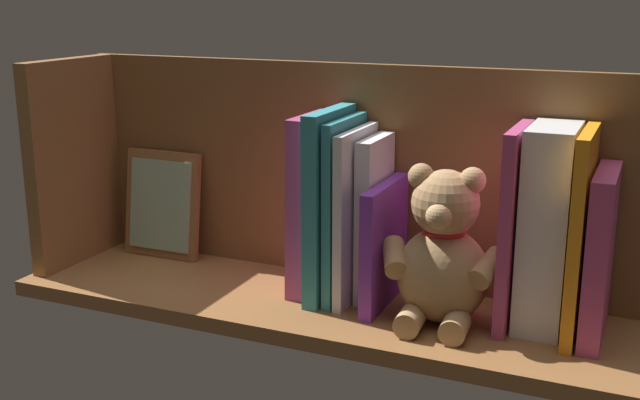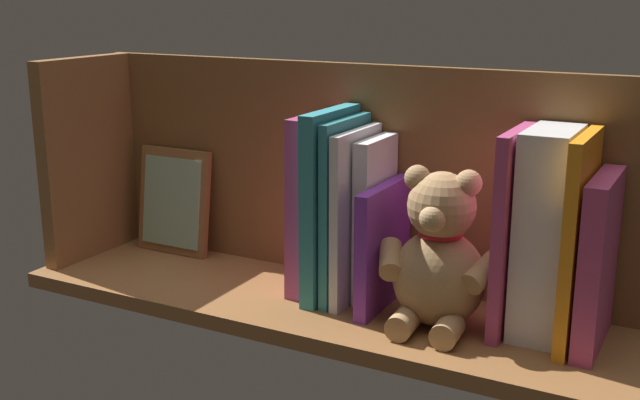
# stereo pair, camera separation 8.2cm
# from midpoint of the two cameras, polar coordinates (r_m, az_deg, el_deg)

# --- Properties ---
(ground_plane) EXTENTS (0.90, 0.25, 0.02)m
(ground_plane) POSITION_cam_midpoint_polar(r_m,az_deg,el_deg) (1.14, 2.08, -7.61)
(ground_plane) COLOR brown
(shelf_back_panel) EXTENTS (0.90, 0.02, 0.32)m
(shelf_back_panel) POSITION_cam_midpoint_polar(r_m,az_deg,el_deg) (1.17, 4.39, 1.96)
(shelf_back_panel) COLOR brown
(shelf_back_panel) RESTS_ON ground_plane
(shelf_side_divider) EXTENTS (0.02, 0.19, 0.32)m
(shelf_side_divider) POSITION_cam_midpoint_polar(r_m,az_deg,el_deg) (1.32, -14.76, 2.96)
(shelf_side_divider) COLOR brown
(shelf_side_divider) RESTS_ON ground_plane
(book_0) EXTENTS (0.03, 0.14, 0.21)m
(book_0) POSITION_cam_midpoint_polar(r_m,az_deg,el_deg) (1.02, 21.70, -4.27)
(book_0) COLOR #B23F72
(book_0) RESTS_ON ground_plane
(book_1) EXTENTS (0.02, 0.14, 0.26)m
(book_1) POSITION_cam_midpoint_polar(r_m,az_deg,el_deg) (1.01, 20.42, -2.82)
(book_1) COLOR orange
(book_1) RESTS_ON ground_plane
(dictionary_thick_white) EXTENTS (0.06, 0.12, 0.26)m
(dictionary_thick_white) POSITION_cam_midpoint_polar(r_m,az_deg,el_deg) (1.03, 18.25, -2.32)
(dictionary_thick_white) COLOR silver
(dictionary_thick_white) RESTS_ON ground_plane
(book_2) EXTENTS (0.02, 0.14, 0.26)m
(book_2) POSITION_cam_midpoint_polar(r_m,az_deg,el_deg) (1.03, 15.91, -2.21)
(book_2) COLOR #B23F72
(book_2) RESTS_ON ground_plane
(teddy_bear) EXTENTS (0.17, 0.14, 0.21)m
(teddy_bear) POSITION_cam_midpoint_polar(r_m,az_deg,el_deg) (1.03, 10.87, -4.16)
(teddy_bear) COLOR tan
(teddy_bear) RESTS_ON ground_plane
(book_3) EXTENTS (0.02, 0.15, 0.17)m
(book_3) POSITION_cam_midpoint_polar(r_m,az_deg,el_deg) (1.08, 6.78, -3.35)
(book_3) COLOR purple
(book_3) RESTS_ON ground_plane
(book_4) EXTENTS (0.02, 0.10, 0.23)m
(book_4) POSITION_cam_midpoint_polar(r_m,az_deg,el_deg) (1.10, 6.11, -1.41)
(book_4) COLOR silver
(book_4) RESTS_ON ground_plane
(book_5) EXTENTS (0.01, 0.14, 0.24)m
(book_5) POSITION_cam_midpoint_polar(r_m,az_deg,el_deg) (1.10, 4.75, -1.18)
(book_5) COLOR silver
(book_5) RESTS_ON ground_plane
(book_6) EXTENTS (0.01, 0.14, 0.26)m
(book_6) POSITION_cam_midpoint_polar(r_m,az_deg,el_deg) (1.10, 3.97, -0.71)
(book_6) COLOR teal
(book_6) RESTS_ON ground_plane
(book_7) EXTENTS (0.02, 0.14, 0.27)m
(book_7) POSITION_cam_midpoint_polar(r_m,az_deg,el_deg) (1.11, 2.88, -0.33)
(book_7) COLOR teal
(book_7) RESTS_ON ground_plane
(book_8) EXTENTS (0.03, 0.12, 0.26)m
(book_8) POSITION_cam_midpoint_polar(r_m,az_deg,el_deg) (1.13, 1.71, -0.28)
(book_8) COLOR #B23F72
(book_8) RESTS_ON ground_plane
(picture_frame_leaning) EXTENTS (0.14, 0.04, 0.17)m
(picture_frame_leaning) POSITION_cam_midpoint_polar(r_m,az_deg,el_deg) (1.32, -8.81, -0.11)
(picture_frame_leaning) COLOR brown
(picture_frame_leaning) RESTS_ON ground_plane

